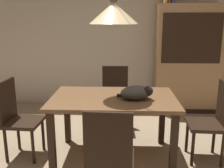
% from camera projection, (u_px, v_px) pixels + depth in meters
% --- Properties ---
extents(back_wall, '(6.40, 0.10, 2.90)m').
position_uv_depth(back_wall, '(115.00, 28.00, 4.76)').
color(back_wall, beige).
rests_on(back_wall, ground).
extents(dining_table, '(1.40, 0.90, 0.75)m').
position_uv_depth(dining_table, '(113.00, 105.00, 2.93)').
color(dining_table, brown).
rests_on(dining_table, ground).
extents(chair_right_side, '(0.42, 0.42, 0.93)m').
position_uv_depth(chair_right_side, '(213.00, 118.00, 2.92)').
color(chair_right_side, black).
rests_on(chair_right_side, ground).
extents(chair_left_side, '(0.42, 0.42, 0.93)m').
position_uv_depth(chair_left_side, '(17.00, 115.00, 3.01)').
color(chair_left_side, black).
rests_on(chair_left_side, ground).
extents(chair_near_front, '(0.42, 0.42, 0.93)m').
position_uv_depth(chair_near_front, '(109.00, 156.00, 2.12)').
color(chair_near_front, black).
rests_on(chair_near_front, ground).
extents(chair_far_back, '(0.42, 0.42, 0.93)m').
position_uv_depth(chair_far_back, '(115.00, 95.00, 3.82)').
color(chair_far_back, black).
rests_on(chair_far_back, ground).
extents(cat_sleeping, '(0.40, 0.29, 0.16)m').
position_uv_depth(cat_sleeping, '(137.00, 93.00, 2.80)').
color(cat_sleeping, '#4C4742').
rests_on(cat_sleeping, dining_table).
extents(pendant_lamp, '(0.52, 0.52, 1.30)m').
position_uv_depth(pendant_lamp, '(114.00, 13.00, 2.69)').
color(pendant_lamp, beige).
extents(hutch_bookcase, '(1.12, 0.45, 1.85)m').
position_uv_depth(hutch_bookcase, '(187.00, 61.00, 4.53)').
color(hutch_bookcase, tan).
rests_on(hutch_bookcase, ground).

